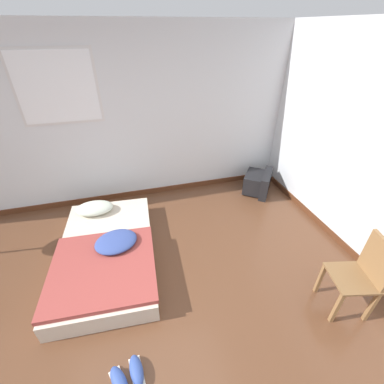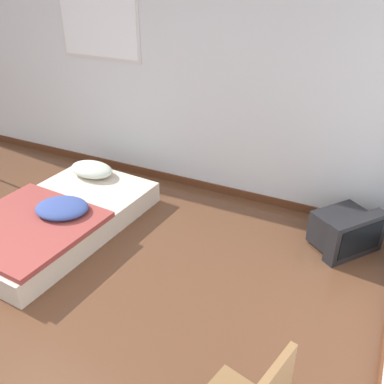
{
  "view_description": "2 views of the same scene",
  "coord_description": "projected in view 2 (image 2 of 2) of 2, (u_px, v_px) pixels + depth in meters",
  "views": [
    {
      "loc": [
        0.15,
        -1.4,
        2.5
      ],
      "look_at": [
        0.94,
        1.39,
        0.62
      ],
      "focal_mm": 24.0,
      "sensor_mm": 36.0,
      "label": 1
    },
    {
      "loc": [
        2.48,
        -1.49,
        2.43
      ],
      "look_at": [
        1.08,
        1.38,
        0.61
      ],
      "focal_mm": 40.0,
      "sensor_mm": 36.0,
      "label": 2
    }
  ],
  "objects": [
    {
      "name": "wall_back",
      "position": [
        148.0,
        69.0,
        4.64
      ],
      "size": [
        7.97,
        0.08,
        2.6
      ],
      "color": "silver",
      "rests_on": "ground_plane"
    },
    {
      "name": "mattress_bed",
      "position": [
        57.0,
        217.0,
        4.19
      ],
      "size": [
        1.26,
        1.99,
        0.37
      ],
      "color": "beige",
      "rests_on": "ground_plane"
    },
    {
      "name": "crt_tv",
      "position": [
        345.0,
        231.0,
        3.9
      ],
      "size": [
        0.66,
        0.68,
        0.4
      ],
      "color": "black",
      "rests_on": "ground_plane"
    }
  ]
}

